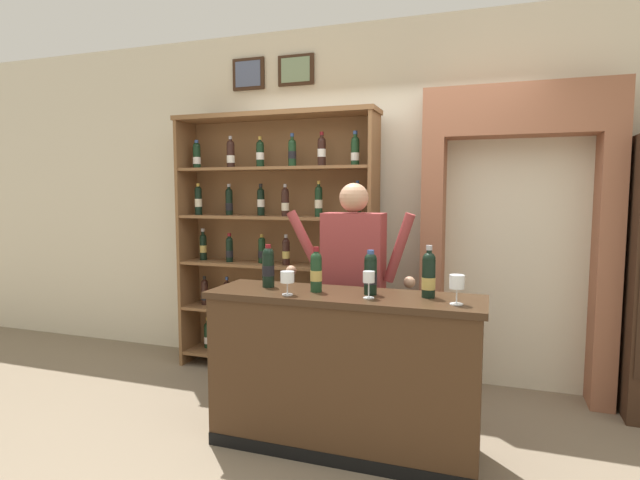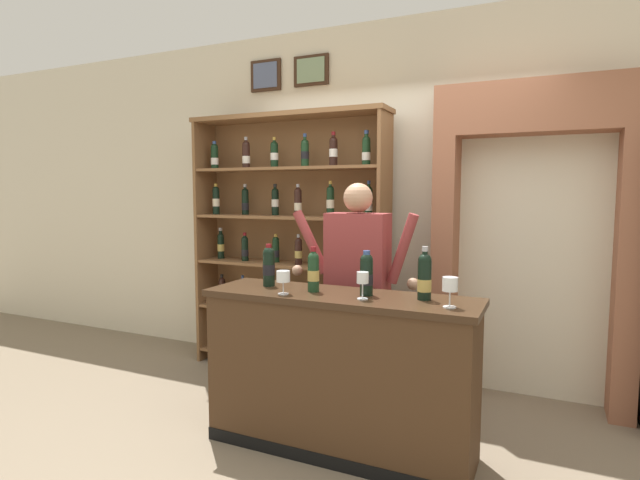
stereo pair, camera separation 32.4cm
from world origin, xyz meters
name	(u,v)px [view 2 (the right image)]	position (x,y,z in m)	size (l,w,h in m)	color
ground_plane	(329,448)	(0.00, 0.00, -0.01)	(14.00, 14.00, 0.02)	#7A6B56
back_wall	(397,201)	(0.00, 1.46, 1.52)	(12.00, 0.19, 3.03)	beige
wine_shelf	(290,237)	(-0.88, 1.14, 1.20)	(1.83, 0.35, 2.27)	brown
archway_doorway	(532,220)	(1.09, 1.33, 1.38)	(1.42, 0.45, 2.39)	#935B42
tasting_counter	(339,373)	(0.07, 0.00, 0.49)	(1.68, 0.50, 0.98)	#422B19
shopkeeper	(357,273)	(-0.01, 0.51, 1.03)	(0.96, 0.22, 1.66)	#2D3347
tasting_bottle_brunello	(269,265)	(-0.45, 0.05, 1.12)	(0.08, 0.08, 0.28)	black
tasting_bottle_rosso	(314,271)	(-0.11, 0.00, 1.11)	(0.07, 0.07, 0.28)	#19381E
tasting_bottle_bianco	(366,273)	(0.23, 0.03, 1.11)	(0.08, 0.08, 0.27)	black
tasting_bottle_vin_santo	(425,276)	(0.57, 0.06, 1.12)	(0.08, 0.08, 0.31)	black
wine_glass_center	(450,285)	(0.74, -0.08, 1.10)	(0.08, 0.08, 0.16)	silver
wine_glass_left	(283,278)	(-0.24, -0.15, 1.08)	(0.08, 0.08, 0.14)	silver
wine_glass_spare	(363,279)	(0.24, -0.08, 1.10)	(0.07, 0.07, 0.16)	silver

